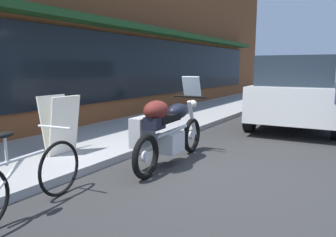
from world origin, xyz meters
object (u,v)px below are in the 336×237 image
touring_motorcycle (166,128)px  parked_minivan (299,90)px  parked_bicycle (24,180)px  sandwich_board_sign (60,125)px

touring_motorcycle → parked_minivan: parked_minivan is taller
parked_minivan → touring_motorcycle: bearing=167.2°
touring_motorcycle → parked_bicycle: bearing=170.1°
parked_bicycle → parked_minivan: 7.29m
touring_motorcycle → sandwich_board_sign: bearing=112.2°
parked_bicycle → parked_minivan: bearing=-11.9°
sandwich_board_sign → parked_minivan: bearing=-26.5°
touring_motorcycle → parked_bicycle: (-2.22, 0.39, -0.23)m
touring_motorcycle → parked_minivan: (4.89, -1.11, 0.35)m
parked_bicycle → sandwich_board_sign: size_ratio=1.78×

